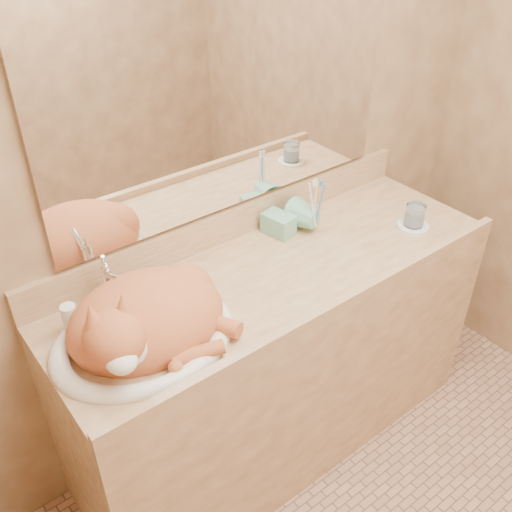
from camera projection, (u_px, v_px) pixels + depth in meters
wall_back at (230, 132)px, 1.86m from camera, size 2.40×0.02×2.50m
vanity_counter at (278, 360)px, 2.16m from camera, size 1.60×0.55×0.85m
mirror at (231, 91)px, 1.77m from camera, size 1.30×0.02×0.80m
sink_basin at (141, 318)px, 1.59m from camera, size 0.63×0.56×0.17m
faucet at (109, 283)px, 1.72m from camera, size 0.04×0.12×0.16m
cat at (144, 318)px, 1.59m from camera, size 0.50×0.42×0.25m
soap_dispenser at (291, 218)px, 2.02m from camera, size 0.09×0.09×0.17m
toothbrush_cup at (315, 221)px, 2.07m from camera, size 0.14×0.14×0.11m
toothbrushes at (317, 203)px, 2.02m from camera, size 0.04×0.04×0.22m
saucer at (413, 226)px, 2.13m from camera, size 0.12×0.12×0.01m
water_glass at (415, 215)px, 2.11m from camera, size 0.07×0.07×0.09m
lotion_bottle at (71, 321)px, 1.63m from camera, size 0.04×0.04×0.11m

